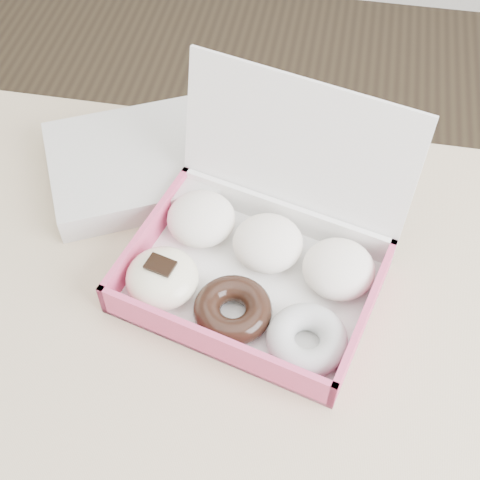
# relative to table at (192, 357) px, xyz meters

# --- Properties ---
(table) EXTENTS (1.20, 0.80, 0.75)m
(table) POSITION_rel_table_xyz_m (0.00, 0.00, 0.00)
(table) COLOR tan
(table) RESTS_ON ground
(donut_box) EXTENTS (0.38, 0.35, 0.23)m
(donut_box) POSITION_rel_table_xyz_m (0.07, 0.09, 0.12)
(donut_box) COLOR white
(donut_box) RESTS_ON table
(newspapers) EXTENTS (0.33, 0.31, 0.04)m
(newspapers) POSITION_rel_table_xyz_m (-0.13, 0.26, 0.10)
(newspapers) COLOR silver
(newspapers) RESTS_ON table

